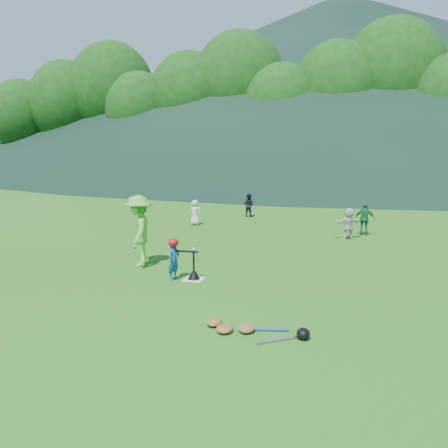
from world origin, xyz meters
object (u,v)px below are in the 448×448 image
object	(u,v)px
batter_child	(174,260)
batting_tee	(194,274)
home_plate	(194,279)
fielder_a	(195,213)
fielder_d	(348,224)
equipment_pile	(246,328)
fielder_c	(365,219)
adult_coach	(139,231)
fielder_b	(249,205)

from	to	relation	value
batter_child	batting_tee	xyz separation A→B (m)	(0.44, 0.15, -0.36)
home_plate	fielder_a	size ratio (longest dim) A/B	0.45
fielder_d	equipment_pile	distance (m)	8.44
home_plate	fielder_c	world-z (taller)	fielder_c
adult_coach	fielder_a	distance (m)	6.08
fielder_a	fielder_d	size ratio (longest dim) A/B	0.95
home_plate	batter_child	world-z (taller)	batter_child
batter_child	equipment_pile	xyz separation A→B (m)	(2.31, -2.37, -0.42)
adult_coach	fielder_a	bearing A→B (deg)	165.80
fielder_d	fielder_b	bearing A→B (deg)	-70.57
fielder_d	batting_tee	world-z (taller)	fielder_d
fielder_a	adult_coach	bearing A→B (deg)	92.84
home_plate	batter_child	bearing A→B (deg)	-160.89
home_plate	adult_coach	bearing A→B (deg)	156.99
fielder_c	equipment_pile	bearing A→B (deg)	76.78
fielder_b	fielder_c	distance (m)	5.64
batter_child	fielder_a	distance (m)	7.23
batting_tee	fielder_a	bearing A→B (deg)	109.95
adult_coach	batting_tee	bearing A→B (deg)	46.40
fielder_c	batting_tee	world-z (taller)	fielder_c
fielder_a	batting_tee	xyz separation A→B (m)	(2.46, -6.79, -0.37)
home_plate	fielder_d	size ratio (longest dim) A/B	0.42
batter_child	equipment_pile	size ratio (longest dim) A/B	0.54
fielder_a	fielder_c	xyz separation A→B (m)	(6.40, -0.22, 0.08)
fielder_a	batting_tee	world-z (taller)	fielder_a
home_plate	batter_child	size ratio (longest dim) A/B	0.46
fielder_a	equipment_pile	size ratio (longest dim) A/B	0.56
home_plate	fielder_b	bearing A→B (deg)	95.53
fielder_a	fielder_c	world-z (taller)	fielder_c
fielder_b	fielder_d	size ratio (longest dim) A/B	0.98
home_plate	fielder_c	xyz separation A→B (m)	(3.94, 6.57, 0.58)
home_plate	adult_coach	distance (m)	2.15
home_plate	fielder_a	distance (m)	7.24
fielder_b	fielder_a	bearing A→B (deg)	74.52
fielder_b	equipment_pile	size ratio (longest dim) A/B	0.58
adult_coach	fielder_c	world-z (taller)	adult_coach
home_plate	equipment_pile	bearing A→B (deg)	-53.42
batter_child	equipment_pile	distance (m)	3.34
fielder_d	batting_tee	size ratio (longest dim) A/B	1.57
fielder_d	fielder_a	bearing A→B (deg)	-39.97
adult_coach	fielder_c	size ratio (longest dim) A/B	1.58
fielder_c	batting_tee	distance (m)	7.67
home_plate	batter_child	distance (m)	0.67
adult_coach	fielder_c	xyz separation A→B (m)	(5.72, 5.81, -0.34)
batter_child	fielder_d	world-z (taller)	fielder_d
fielder_b	fielder_c	size ratio (longest dim) A/B	0.89
equipment_pile	batting_tee	bearing A→B (deg)	126.58
batter_child	fielder_c	bearing A→B (deg)	-19.08
batter_child	fielder_b	distance (m)	9.62
batter_child	fielder_a	size ratio (longest dim) A/B	0.97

